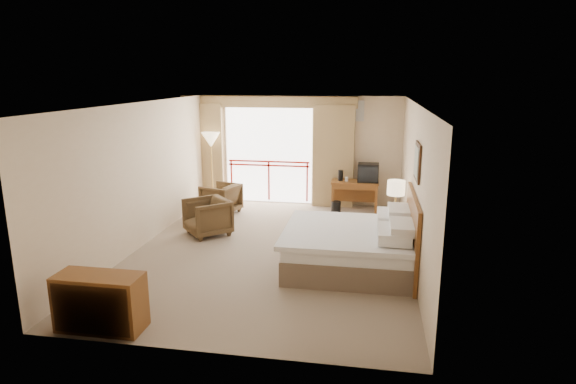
% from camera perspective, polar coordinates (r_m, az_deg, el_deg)
% --- Properties ---
extents(floor, '(7.00, 7.00, 0.00)m').
position_cam_1_polar(floor, '(9.08, -1.84, -6.84)').
color(floor, gray).
rests_on(floor, ground).
extents(ceiling, '(7.00, 7.00, 0.00)m').
position_cam_1_polar(ceiling, '(8.51, -1.98, 10.44)').
color(ceiling, white).
rests_on(ceiling, wall_back).
extents(wall_back, '(5.00, 0.00, 5.00)m').
position_cam_1_polar(wall_back, '(12.09, 1.45, 4.95)').
color(wall_back, beige).
rests_on(wall_back, ground).
extents(wall_front, '(5.00, 0.00, 5.00)m').
position_cam_1_polar(wall_front, '(5.44, -9.41, -6.15)').
color(wall_front, beige).
rests_on(wall_front, ground).
extents(wall_left, '(0.00, 7.00, 7.00)m').
position_cam_1_polar(wall_left, '(9.51, -16.84, 1.99)').
color(wall_left, beige).
rests_on(wall_left, ground).
extents(wall_right, '(0.00, 7.00, 7.00)m').
position_cam_1_polar(wall_right, '(8.56, 14.72, 0.87)').
color(wall_right, beige).
rests_on(wall_right, ground).
extents(balcony_door, '(2.40, 0.00, 2.40)m').
position_cam_1_polar(balcony_door, '(12.23, -2.29, 4.34)').
color(balcony_door, white).
rests_on(balcony_door, wall_back).
extents(balcony_railing, '(2.09, 0.03, 1.02)m').
position_cam_1_polar(balcony_railing, '(12.28, -2.29, 2.54)').
color(balcony_railing, '#AC180E').
rests_on(balcony_railing, wall_back).
extents(curtain_left, '(1.00, 0.26, 2.50)m').
position_cam_1_polar(curtain_left, '(12.55, -9.83, 4.62)').
color(curtain_left, olive).
rests_on(curtain_left, wall_back).
extents(curtain_right, '(1.00, 0.26, 2.50)m').
position_cam_1_polar(curtain_right, '(11.86, 5.41, 4.24)').
color(curtain_right, olive).
rests_on(curtain_right, wall_back).
extents(valance, '(4.40, 0.22, 0.28)m').
position_cam_1_polar(valance, '(11.99, -2.45, 10.64)').
color(valance, olive).
rests_on(valance, wall_back).
extents(hvac_vent, '(0.50, 0.04, 0.50)m').
position_cam_1_polar(hvac_vent, '(11.83, 7.78, 9.52)').
color(hvac_vent, silver).
rests_on(hvac_vent, wall_back).
extents(bed, '(2.13, 2.06, 0.97)m').
position_cam_1_polar(bed, '(8.22, 7.62, -6.39)').
color(bed, brown).
rests_on(bed, floor).
extents(headboard, '(0.06, 2.10, 1.30)m').
position_cam_1_polar(headboard, '(8.16, 14.48, -4.83)').
color(headboard, brown).
rests_on(headboard, wall_right).
extents(framed_art, '(0.04, 0.72, 0.60)m').
position_cam_1_polar(framed_art, '(7.87, 15.08, 3.48)').
color(framed_art, black).
rests_on(framed_art, wall_right).
extents(nightstand, '(0.43, 0.50, 0.58)m').
position_cam_1_polar(nightstand, '(9.68, 12.47, -4.03)').
color(nightstand, brown).
rests_on(nightstand, floor).
extents(table_lamp, '(0.34, 0.34, 0.60)m').
position_cam_1_polar(table_lamp, '(9.53, 12.69, 0.41)').
color(table_lamp, tan).
rests_on(table_lamp, nightstand).
extents(phone, '(0.19, 0.16, 0.08)m').
position_cam_1_polar(phone, '(9.44, 12.30, -2.39)').
color(phone, black).
rests_on(phone, nightstand).
extents(desk, '(1.11, 0.54, 0.73)m').
position_cam_1_polar(desk, '(11.64, 7.93, 0.56)').
color(desk, brown).
rests_on(desk, floor).
extents(tv, '(0.49, 0.39, 0.44)m').
position_cam_1_polar(tv, '(11.51, 9.48, 2.27)').
color(tv, black).
rests_on(tv, desk).
extents(coffee_maker, '(0.14, 0.14, 0.26)m').
position_cam_1_polar(coffee_maker, '(11.55, 6.24, 1.96)').
color(coffee_maker, black).
rests_on(coffee_maker, desk).
extents(cup, '(0.10, 0.10, 0.11)m').
position_cam_1_polar(cup, '(11.51, 6.96, 1.52)').
color(cup, white).
rests_on(cup, desk).
extents(wastebasket, '(0.24, 0.24, 0.28)m').
position_cam_1_polar(wastebasket, '(11.46, 5.71, -1.79)').
color(wastebasket, black).
rests_on(wastebasket, floor).
extents(armchair_far, '(0.97, 0.96, 0.71)m').
position_cam_1_polar(armchair_far, '(11.53, -7.90, -2.47)').
color(armchair_far, '#422F1A').
rests_on(armchair_far, floor).
extents(armchair_near, '(1.15, 1.14, 0.75)m').
position_cam_1_polar(armchair_near, '(10.04, -9.45, -4.98)').
color(armchair_near, '#422F1A').
rests_on(armchair_near, floor).
extents(side_table, '(0.44, 0.44, 0.48)m').
position_cam_1_polar(side_table, '(10.90, -9.83, -1.68)').
color(side_table, black).
rests_on(side_table, floor).
extents(book, '(0.29, 0.31, 0.02)m').
position_cam_1_polar(book, '(10.87, -9.86, -0.89)').
color(book, white).
rests_on(book, side_table).
extents(floor_lamp, '(0.46, 0.46, 1.81)m').
position_cam_1_polar(floor_lamp, '(12.17, -9.12, 5.81)').
color(floor_lamp, tan).
rests_on(floor_lamp, floor).
extents(dresser, '(1.11, 0.47, 0.74)m').
position_cam_1_polar(dresser, '(6.72, -21.38, -12.06)').
color(dresser, brown).
rests_on(dresser, floor).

